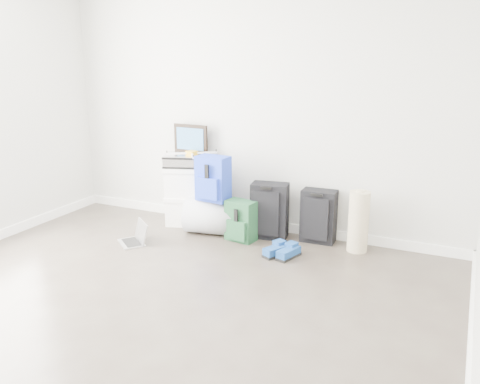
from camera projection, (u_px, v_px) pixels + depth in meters
The scene contains 14 objects.
ground at pixel (110, 337), 3.47m from camera, with size 5.00×5.00×0.00m, color #392F29.
room_envelope at pixel (92, 80), 3.03m from camera, with size 4.52×5.02×2.71m.
boxes_stack at pixel (188, 195), 5.69m from camera, with size 0.55×0.50×0.66m.
briefcase at pixel (187, 160), 5.59m from camera, with size 0.46×0.34×0.13m, color #B2B2B7.
painting at pixel (191, 139), 5.61m from camera, with size 0.42×0.05×0.32m.
drone at pixel (192, 153), 5.51m from camera, with size 0.47×0.47×0.05m.
duffel_bag at pixel (215, 216), 5.40m from camera, with size 0.38×0.38×0.61m, color #9899A0.
blue_backpack at pixel (213, 179), 5.26m from camera, with size 0.35×0.27×0.47m.
large_suitcase at pixel (269, 211), 5.26m from camera, with size 0.41×0.30×0.58m.
green_backpack at pixel (241, 222), 5.20m from camera, with size 0.33×0.26×0.42m.
carry_on at pixel (318, 216), 5.15m from camera, with size 0.35×0.24×0.54m.
shoes at pixel (282, 252), 4.82m from camera, with size 0.33×0.30×0.09m.
rolled_rug at pixel (358, 222), 4.89m from camera, with size 0.20×0.20×0.60m, color tan.
laptop at pixel (135, 238), 5.16m from camera, with size 0.38×0.37×0.22m.
Camera 1 is at (2.11, -2.42, 1.89)m, focal length 38.00 mm.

